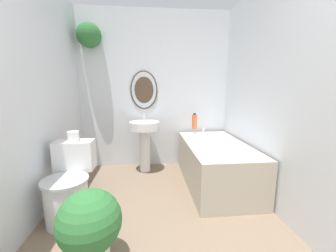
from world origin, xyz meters
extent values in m
cube|color=silver|center=(0.00, 2.90, 1.20)|extent=(2.41, 0.06, 2.40)
ellipsoid|color=#4C3828|center=(-0.17, 2.85, 1.22)|extent=(0.42, 0.02, 0.59)
ellipsoid|color=silver|center=(-0.17, 2.85, 1.22)|extent=(0.38, 0.01, 0.55)
cylinder|color=silver|center=(-0.92, 2.76, 2.05)|extent=(0.15, 0.15, 0.09)
sphere|color=#2D6B33|center=(-0.92, 2.76, 1.97)|extent=(0.34, 0.34, 0.34)
cube|color=silver|center=(-1.17, 1.43, 1.20)|extent=(0.06, 2.99, 2.40)
cube|color=silver|center=(1.17, 1.43, 1.20)|extent=(0.06, 2.99, 2.40)
cylinder|color=white|center=(-0.88, 1.45, 0.20)|extent=(0.38, 0.38, 0.40)
cylinder|color=silver|center=(-0.88, 1.45, 0.41)|extent=(0.41, 0.41, 0.02)
cube|color=white|center=(-0.88, 1.75, 0.56)|extent=(0.38, 0.21, 0.31)
cylinder|color=white|center=(-0.17, 2.61, 0.32)|extent=(0.16, 0.16, 0.64)
cylinder|color=white|center=(-0.17, 2.61, 0.70)|extent=(0.44, 0.44, 0.12)
cylinder|color=silver|center=(-0.17, 2.73, 0.81)|extent=(0.02, 0.02, 0.10)
cube|color=#B2A893|center=(0.75, 2.10, 0.27)|extent=(0.75, 1.44, 0.55)
cube|color=white|center=(0.75, 2.10, 0.53)|extent=(0.65, 1.34, 0.04)
cylinder|color=silver|center=(0.75, 2.72, 0.59)|extent=(0.04, 0.04, 0.08)
cylinder|color=#DB6633|center=(0.60, 2.68, 0.73)|extent=(0.08, 0.08, 0.22)
cylinder|color=black|center=(0.60, 2.68, 0.85)|extent=(0.04, 0.04, 0.02)
sphere|color=#2D6B33|center=(-0.52, 0.93, 0.34)|extent=(0.44, 0.44, 0.44)
cylinder|color=white|center=(-0.88, 1.75, 0.76)|extent=(0.11, 0.11, 0.10)
camera|label=1|loc=(-0.11, -0.38, 1.24)|focal=22.00mm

